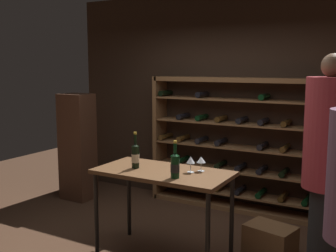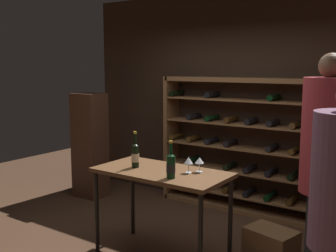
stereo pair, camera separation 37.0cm
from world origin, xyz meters
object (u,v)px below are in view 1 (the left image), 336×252
(wine_crate, at_px, (270,240))
(display_cabinet, at_px, (77,147))
(wine_rack, at_px, (232,146))
(wine_glass_stemmed_right, at_px, (191,161))
(person_guest_khaki, at_px, (328,160))
(wine_bottle_red_label, at_px, (175,165))
(wine_glass_stemmed_center, at_px, (201,160))
(wine_bottle_gold_foil, at_px, (135,156))
(tasting_table, at_px, (163,179))

(wine_crate, height_order, display_cabinet, display_cabinet)
(wine_rack, height_order, wine_glass_stemmed_right, wine_rack)
(display_cabinet, bearing_deg, person_guest_khaki, -11.98)
(wine_bottle_red_label, bearing_deg, wine_rack, 94.91)
(wine_rack, relative_size, wine_glass_stemmed_center, 15.49)
(wine_crate, distance_m, wine_bottle_gold_foil, 1.64)
(wine_bottle_red_label, height_order, wine_bottle_gold_foil, wine_bottle_gold_foil)
(wine_rack, xyz_separation_m, wine_glass_stemmed_center, (0.27, -1.56, 0.15))
(tasting_table, relative_size, wine_bottle_gold_foil, 3.62)
(wine_glass_stemmed_right, xyz_separation_m, wine_glass_stemmed_center, (0.07, 0.09, -0.01))
(wine_rack, bearing_deg, display_cabinet, -161.85)
(display_cabinet, height_order, wine_glass_stemmed_center, display_cabinet)
(display_cabinet, bearing_deg, wine_rack, 18.15)
(tasting_table, relative_size, wine_bottle_red_label, 3.82)
(wine_rack, height_order, display_cabinet, wine_rack)
(wine_bottle_red_label, bearing_deg, wine_bottle_gold_foil, 166.31)
(tasting_table, xyz_separation_m, display_cabinet, (-2.04, 1.02, -0.05))
(wine_crate, xyz_separation_m, wine_glass_stemmed_right, (-0.67, -0.51, 0.87))
(wine_rack, xyz_separation_m, person_guest_khaki, (1.43, -1.45, 0.26))
(wine_crate, xyz_separation_m, display_cabinet, (-2.98, 0.44, 0.62))
(tasting_table, height_order, wine_bottle_gold_foil, wine_bottle_gold_foil)
(wine_glass_stemmed_right, bearing_deg, wine_bottle_gold_foil, -167.90)
(wine_rack, bearing_deg, wine_bottle_gold_foil, -101.74)
(person_guest_khaki, bearing_deg, tasting_table, -17.23)
(wine_bottle_gold_foil, bearing_deg, wine_crate, 27.11)
(display_cabinet, height_order, wine_bottle_gold_foil, display_cabinet)
(display_cabinet, distance_m, wine_glass_stemmed_center, 2.55)
(tasting_table, bearing_deg, wine_rack, 87.64)
(tasting_table, height_order, wine_bottle_red_label, wine_bottle_red_label)
(person_guest_khaki, xyz_separation_m, display_cabinet, (-3.54, 0.75, -0.37))
(wine_glass_stemmed_center, bearing_deg, wine_bottle_red_label, -107.49)
(wine_crate, bearing_deg, wine_bottle_gold_foil, -152.89)
(person_guest_khaki, relative_size, wine_bottle_red_label, 5.81)
(wine_crate, relative_size, wine_bottle_red_label, 1.36)
(person_guest_khaki, bearing_deg, wine_glass_stemmed_center, -22.06)
(wine_rack, height_order, person_guest_khaki, person_guest_khaki)
(person_guest_khaki, relative_size, wine_crate, 4.26)
(wine_glass_stemmed_center, bearing_deg, person_guest_khaki, 5.46)
(wine_rack, height_order, wine_crate, wine_rack)
(wine_rack, height_order, tasting_table, wine_rack)
(tasting_table, relative_size, wine_crate, 2.80)
(person_guest_khaki, height_order, wine_crate, person_guest_khaki)
(wine_rack, xyz_separation_m, wine_glass_stemmed_right, (0.20, -1.65, 0.15))
(wine_rack, bearing_deg, wine_bottle_red_label, -85.09)
(tasting_table, distance_m, wine_crate, 1.29)
(wine_crate, relative_size, display_cabinet, 0.31)
(display_cabinet, bearing_deg, wine_glass_stemmed_right, -22.35)
(wine_bottle_gold_foil, bearing_deg, wine_glass_stemmed_right, 12.10)
(tasting_table, distance_m, display_cabinet, 2.29)
(person_guest_khaki, xyz_separation_m, wine_crate, (-0.56, 0.31, -0.98))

